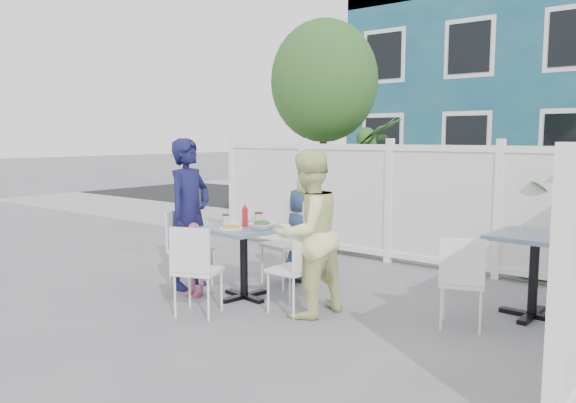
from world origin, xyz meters
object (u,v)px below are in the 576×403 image
Objects in this scene: main_table at (244,243)px; spare_table at (535,253)px; man at (189,214)px; boy at (301,235)px; chair_back at (290,236)px; toddler at (194,259)px; woman at (307,233)px; chair_right at (298,263)px; chair_left at (185,242)px; utility_cabinet at (304,190)px; chair_near at (195,264)px.

spare_table reaches higher than main_table.
spare_table is 3.59m from man.
boy is (-2.52, -0.27, -0.06)m from spare_table.
toddler is (-0.52, -1.01, -0.16)m from chair_back.
man is 1.32m from boy.
chair_back is 0.61× the size of woman.
chair_right reaches higher than spare_table.
main_table is 2.85m from spare_table.
chair_back reaches higher than spare_table.
spare_table is at bearing 100.00° from chair_left.
utility_cabinet is 4.37m from man.
boy is at bearing 36.58° from chair_right.
spare_table is 0.83× the size of chair_back.
man reaches higher than spare_table.
woman is (0.85, -0.03, 0.20)m from main_table.
main_table is 0.94m from boy.
woman reaches higher than spare_table.
chair_near reaches higher than toddler.
spare_table is 2.23m from chair_right.
chair_left is at bearing 97.38° from man.
chair_right is at bearing 79.68° from chair_left.
chair_right is 1.27m from toddler.
woman is (3.07, -4.10, 0.08)m from utility_cabinet.
main_table is 0.88m from woman.
chair_back is (0.03, 0.76, -0.03)m from main_table.
utility_cabinet is at bearing 103.63° from toddler.
chair_back is at bearing -53.59° from man.
chair_left reaches higher than main_table.
chair_right is at bearing -4.76° from main_table.
chair_near is 1.67m from boy.
main_table is at bearing 86.81° from chair_right.
chair_right is at bearing -63.60° from woman.
woman is (0.09, 0.03, 0.29)m from chair_right.
main_table is 0.77m from chair_right.
utility_cabinet is 1.28× the size of boy.
chair_right reaches higher than main_table.
chair_near is 0.79× the size of boy.
woman is 1.41m from toddler.
boy is at bearing -132.51° from woman.
chair_left is at bearing -159.54° from spare_table.
man is 0.57m from toddler.
chair_back is 0.87× the size of boy.
chair_left is (1.38, -4.14, -0.20)m from utility_cabinet.
chair_left is 0.41m from toddler.
main_table is 0.49× the size of man.
chair_near is at bearing 42.34° from chair_left.
chair_near is (-2.53, -1.95, -0.11)m from spare_table.
spare_table is 0.72× the size of boy.
main_table is 1.03× the size of toddler.
spare_table is 2.60m from chair_back.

